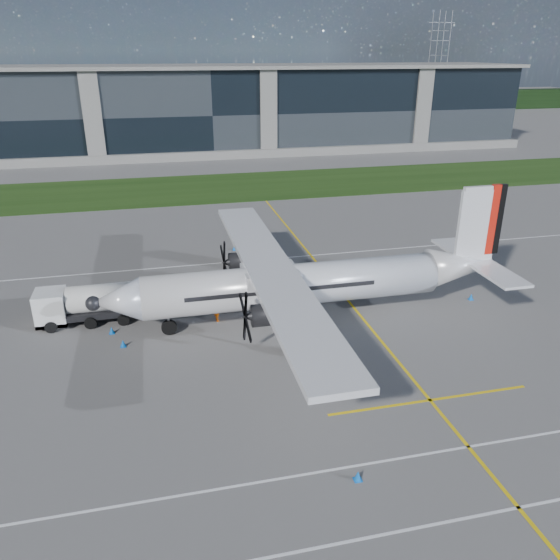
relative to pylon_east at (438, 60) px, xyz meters
name	(u,v)px	position (x,y,z in m)	size (l,w,h in m)	color
ground	(242,200)	(-85.00, -110.00, -15.00)	(400.00, 400.00, 0.00)	#63605E
grass_strip	(233,187)	(-85.00, -102.00, -14.98)	(400.00, 18.00, 0.04)	#1B380F
terminal_building	(206,110)	(-85.00, -70.00, -7.50)	(120.00, 20.00, 15.00)	black
tree_line	(186,106)	(-85.00, -10.00, -12.00)	(400.00, 6.00, 6.00)	black
pylon_east	(438,60)	(0.00, 0.00, 0.00)	(9.00, 4.60, 30.00)	gray
yellow_taxiway_centerline	(338,288)	(-82.00, -140.00, -14.99)	(0.20, 70.00, 0.01)	yellow
white_lane_line	(455,520)	(-85.00, -164.00, -14.99)	(90.00, 0.15, 0.01)	white
turboprop_aircraft	(309,260)	(-85.99, -144.82, -10.39)	(29.62, 30.72, 9.22)	silver
fuel_tanker_truck	(80,305)	(-101.87, -141.64, -13.60)	(7.47, 2.43, 2.80)	white
baggage_tug	(172,301)	(-95.49, -141.13, -14.20)	(2.67, 1.60, 1.60)	silver
ground_crew_person	(217,308)	(-92.40, -143.51, -13.96)	(0.85, 0.60, 2.08)	#F25907
safety_cone_tail	(471,297)	(-72.53, -144.47, -14.75)	(0.36, 0.36, 0.50)	blue
safety_cone_stbdwing	(234,248)	(-88.89, -128.81, -14.75)	(0.36, 0.36, 0.50)	blue
safety_cone_nose_stbd	(112,330)	(-99.76, -143.82, -14.75)	(0.36, 0.36, 0.50)	blue
safety_cone_portwing	(358,476)	(-88.14, -160.88, -14.75)	(0.36, 0.36, 0.50)	blue
safety_cone_nose_port	(123,343)	(-98.93, -145.87, -14.75)	(0.36, 0.36, 0.50)	blue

